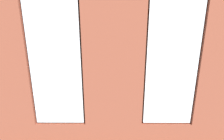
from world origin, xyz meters
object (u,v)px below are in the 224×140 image
potted_plant_near_tv (33,102)px  potted_plant_corner_near_left (168,63)px  table_plant_small (113,83)px  papasan_chair (99,72)px  potted_plant_corner_far_left (219,110)px  coffee_table (110,86)px  potted_plant_beside_window_right (55,95)px  couch_by_window (121,116)px  media_console (31,93)px  potted_plant_between_couches (179,102)px  potted_plant_foreground_right (60,62)px  cup_ceramic (97,85)px  remote_silver (104,83)px  candle_jar (110,83)px  couch_left (188,96)px  tv_flatscreen (28,70)px  potted_plant_by_left_couch (160,80)px  potted_plant_mid_room_small (139,76)px

potted_plant_near_tv → potted_plant_corner_near_left: 5.35m
table_plant_small → papasan_chair: bearing=-70.5°
papasan_chair → potted_plant_corner_far_left: (-2.85, 3.19, 0.11)m
coffee_table → potted_plant_beside_window_right: 2.20m
table_plant_small → potted_plant_corner_far_left: size_ratio=0.23×
couch_by_window → media_console: 3.02m
coffee_table → potted_plant_near_tv: bearing=36.3°
couch_by_window → potted_plant_between_couches: bearing=-177.7°
couch_by_window → potted_plant_near_tv: size_ratio=1.46×
couch_by_window → potted_plant_foreground_right: size_ratio=1.31×
potted_plant_foreground_right → cup_ceramic: bearing=131.2°
cup_ceramic → media_console: media_console is taller
remote_silver → table_plant_small: bearing=93.7°
coffee_table → candle_jar: bearing=21.8°
couch_left → coffee_table: 2.35m
potted_plant_between_couches → couch_by_window: bearing=2.3°
remote_silver → media_console: media_console is taller
tv_flatscreen → potted_plant_between_couches: bearing=161.6°
table_plant_small → remote_silver: (0.27, -0.21, -0.10)m
media_console → potted_plant_between_couches: 4.21m
tv_flatscreen → candle_jar: bearing=-172.0°
couch_by_window → tv_flatscreen: size_ratio=1.39×
potted_plant_near_tv → potted_plant_beside_window_right: (-0.71, 0.46, 0.38)m
couch_left → potted_plant_corner_far_left: bearing=6.2°
couch_left → potted_plant_corner_far_left: 1.23m
cup_ceramic → tv_flatscreen: tv_flatscreen is taller
media_console → potted_plant_corner_near_left: (-4.81, -2.20, 0.40)m
tv_flatscreen → potted_plant_corner_near_left: (-4.81, -2.20, -0.33)m
remote_silver → potted_plant_by_left_couch: (-2.04, -0.79, -0.14)m
remote_silver → media_console: (2.22, 0.43, -0.15)m
remote_silver → potted_plant_between_couches: 2.49m
candle_jar → potted_plant_between_couches: (-1.59, 1.66, 0.17)m
table_plant_small → potted_plant_between_couches: (-1.49, 1.54, 0.11)m
potted_plant_by_left_couch → potted_plant_foreground_right: size_ratio=0.35×
couch_left → remote_silver: couch_left is taller
couch_by_window → potted_plant_corner_far_left: size_ratio=1.93×
couch_by_window → candle_jar: couch_by_window is taller
coffee_table → cup_ceramic: bearing=15.9°
table_plant_small → potted_plant_between_couches: potted_plant_between_couches is taller
coffee_table → potted_plant_foreground_right: 2.80m
candle_jar → coffee_table: bearing=-158.2°
potted_plant_corner_far_left → potted_plant_mid_room_small: (1.31, -2.86, -0.13)m
tv_flatscreen → potted_plant_by_left_couch: bearing=-164.0°
candle_jar → cup_ceramic: bearing=15.9°
remote_silver → cup_ceramic: bearing=-6.3°
potted_plant_foreground_right → potted_plant_beside_window_right: 3.76m
remote_silver → papasan_chair: (0.26, -1.28, -0.01)m
coffee_table → cup_ceramic: 0.44m
potted_plant_beside_window_right → couch_left: bearing=-160.4°
potted_plant_by_left_couch → potted_plant_corner_near_left: bearing=-119.3°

